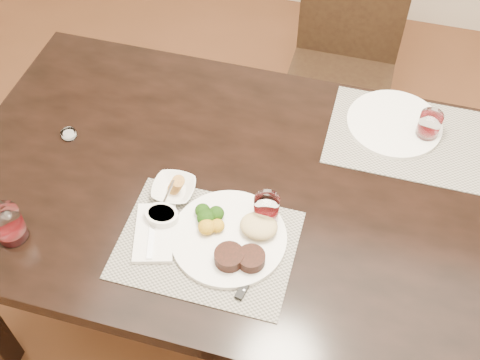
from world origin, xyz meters
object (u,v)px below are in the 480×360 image
(wine_glass_near, at_px, (266,211))
(far_plate, at_px, (394,123))
(chair_far, at_px, (343,59))
(cracker_bowl, at_px, (174,189))
(dinner_plate, at_px, (234,237))
(steak_knife, at_px, (249,274))

(wine_glass_near, distance_m, far_plate, 0.54)
(chair_far, xyz_separation_m, far_plate, (0.22, -0.58, 0.26))
(cracker_bowl, height_order, far_plate, cracker_bowl)
(dinner_plate, height_order, steak_knife, dinner_plate)
(chair_far, relative_size, steak_knife, 3.89)
(chair_far, distance_m, far_plate, 0.67)
(wine_glass_near, xyz_separation_m, far_plate, (0.29, 0.45, -0.04))
(wine_glass_near, bearing_deg, steak_knife, -89.55)
(chair_far, distance_m, cracker_bowl, 1.10)
(chair_far, bearing_deg, steak_knife, -93.46)
(wine_glass_near, height_order, far_plate, wine_glass_near)
(dinner_plate, bearing_deg, steak_knife, -34.50)
(steak_knife, distance_m, cracker_bowl, 0.34)
(chair_far, distance_m, wine_glass_near, 1.08)
(wine_glass_near, bearing_deg, chair_far, 85.88)
(steak_knife, relative_size, wine_glass_near, 2.48)
(dinner_plate, relative_size, wine_glass_near, 3.28)
(chair_far, xyz_separation_m, wine_glass_near, (-0.07, -1.04, 0.29))
(cracker_bowl, xyz_separation_m, far_plate, (0.56, 0.43, -0.01))
(cracker_bowl, relative_size, wine_glass_near, 1.34)
(chair_far, bearing_deg, dinner_plate, -97.08)
(steak_knife, bearing_deg, dinner_plate, 138.27)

